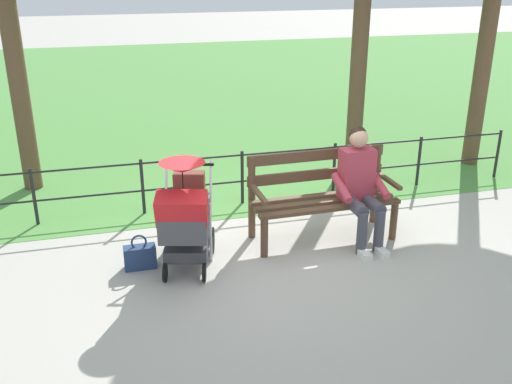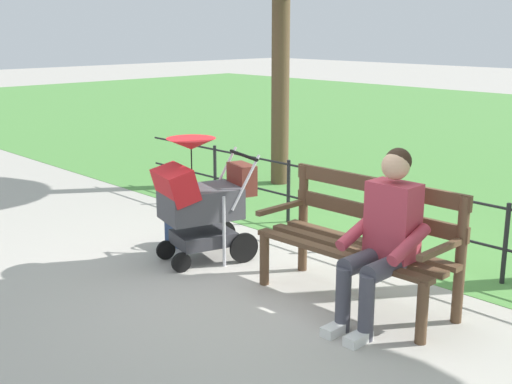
# 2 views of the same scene
# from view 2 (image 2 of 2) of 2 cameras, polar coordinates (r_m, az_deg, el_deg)

# --- Properties ---
(ground_plane) EXTENTS (60.00, 60.00, 0.00)m
(ground_plane) POSITION_cam_2_polar(r_m,az_deg,el_deg) (5.67, 3.16, -7.71)
(ground_plane) COLOR #ADA89E
(park_bench) EXTENTS (1.61, 0.63, 0.96)m
(park_bench) POSITION_cam_2_polar(r_m,az_deg,el_deg) (5.20, 9.10, -3.75)
(park_bench) COLOR brown
(park_bench) RESTS_ON ground
(person_on_bench) EXTENTS (0.54, 0.74, 1.28)m
(person_on_bench) POSITION_cam_2_polar(r_m,az_deg,el_deg) (4.78, 10.94, -3.52)
(person_on_bench) COLOR #42424C
(person_on_bench) RESTS_ON ground
(stroller) EXTENTS (0.70, 0.98, 1.15)m
(stroller) POSITION_cam_2_polar(r_m,az_deg,el_deg) (5.99, -4.85, -0.56)
(stroller) COLOR black
(stroller) RESTS_ON ground
(handbag) EXTENTS (0.32, 0.14, 0.37)m
(handbag) POSITION_cam_2_polar(r_m,az_deg,el_deg) (6.54, -6.56, -3.60)
(handbag) COLOR navy
(handbag) RESTS_ON ground
(park_fence) EXTENTS (7.49, 0.04, 0.70)m
(park_fence) POSITION_cam_2_polar(r_m,az_deg,el_deg) (6.31, 12.84, -1.75)
(park_fence) COLOR black
(park_fence) RESTS_ON ground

